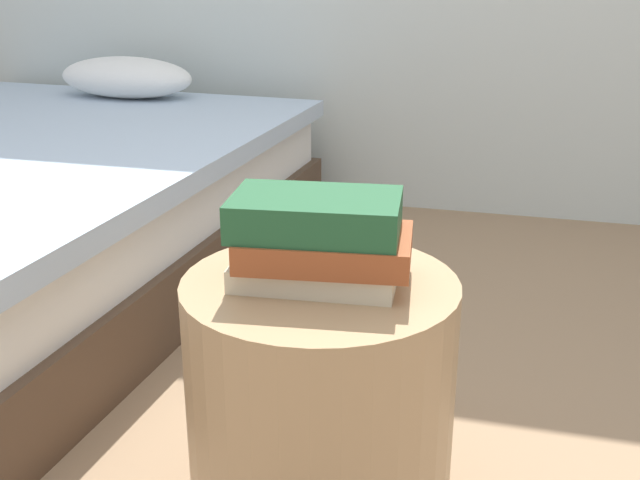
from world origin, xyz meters
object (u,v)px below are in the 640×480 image
book_rust (325,247)px  book_forest (315,215)px  bed (5,209)px  book_cream (316,271)px  side_table (320,407)px

book_rust → book_forest: bearing=-173.6°
bed → book_cream: (1.27, -0.89, 0.27)m
side_table → book_cream: 0.26m
book_rust → bed: bearing=138.6°
book_cream → book_forest: bearing=-94.3°
book_cream → book_forest: book_forest is taller
bed → side_table: (1.28, -0.89, 0.01)m
book_forest → side_table: bearing=24.8°
bed → side_table: bearing=-31.5°
book_cream → book_forest: 0.10m
book_cream → book_rust: bearing=-5.9°
side_table → book_cream: size_ratio=1.79×
side_table → book_cream: (-0.01, 0.00, 0.26)m
bed → book_cream: size_ratio=7.67×
bed → book_cream: bed is taller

